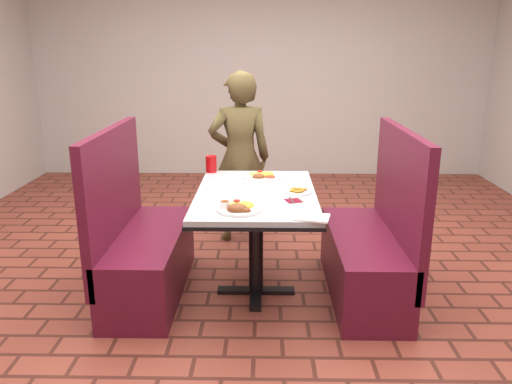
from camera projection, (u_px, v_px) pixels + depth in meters
The scene contains 15 objects.
room at pixel (256, 9), 3.04m from camera, with size 7.00×7.04×2.82m.
dining_table at pixel (256, 206), 3.39m from camera, with size 0.81×1.21×0.75m.
booth_bench_left at pixel (142, 249), 3.49m from camera, with size 0.47×1.20×1.17m.
booth_bench_right at pixel (371, 251), 3.47m from camera, with size 0.47×1.20×1.17m.
diner_person at pixel (240, 158), 4.38m from camera, with size 0.55×0.36×1.50m, color brown.
near_dinner_plate at pixel (239, 206), 2.97m from camera, with size 0.28×0.28×0.09m.
far_dinner_plate at pixel (263, 175), 3.71m from camera, with size 0.27×0.27×0.07m.
plantain_plate at pixel (298, 191), 3.34m from camera, with size 0.18×0.18×0.03m.
maroon_napkin at pixel (294, 201), 3.17m from camera, with size 0.10×0.10×0.00m, color #5D0E1A.
spoon_utensil at pixel (292, 200), 3.16m from camera, with size 0.01×0.14×0.00m, color #B8B8BD.
red_tumbler at pixel (211, 164), 3.88m from camera, with size 0.09×0.09×0.13m, color #B00B0E.
paper_napkin at pixel (312, 217), 2.84m from camera, with size 0.20×0.15×0.01m, color white.
knife_utensil at pixel (245, 205), 3.05m from camera, with size 0.01×0.16×0.00m, color silver.
fork_utensil at pixel (232, 207), 3.01m from camera, with size 0.01×0.13×0.00m, color #BCBDC1.
lettuce_shreds at pixel (262, 189), 3.42m from camera, with size 0.28×0.32×0.00m, color #8FC850, non-canonical shape.
Camera 1 is at (0.06, -3.23, 1.69)m, focal length 35.00 mm.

